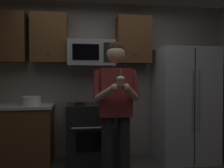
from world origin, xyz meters
TOP-DOWN VIEW (x-y plane):
  - wall_back at (0.00, 1.75)m, footprint 4.40×0.10m
  - oven_range at (-0.15, 1.36)m, footprint 0.76×0.70m
  - microwave at (-0.15, 1.48)m, footprint 0.74×0.41m
  - refrigerator at (1.35, 1.32)m, footprint 0.90×0.75m
  - cabinet_row_upper at (-0.72, 1.53)m, footprint 2.78×0.36m
  - counter_left at (-1.45, 1.38)m, footprint 1.44×0.66m
  - bowl_large_white at (-1.05, 1.34)m, footprint 0.29×0.29m
  - person at (0.09, 0.47)m, footprint 0.60×0.48m
  - cupcake at (0.09, 0.14)m, footprint 0.09×0.09m

SIDE VIEW (x-z plane):
  - oven_range at x=-0.15m, z-range 0.00..0.93m
  - counter_left at x=-1.45m, z-range 0.00..0.92m
  - refrigerator at x=1.35m, z-range 0.00..1.80m
  - bowl_large_white at x=-1.05m, z-range 0.92..1.06m
  - person at x=0.09m, z-range 0.11..1.88m
  - cupcake at x=0.09m, z-range 1.20..1.38m
  - wall_back at x=0.00m, z-range 0.00..2.60m
  - microwave at x=-0.15m, z-range 1.52..1.92m
  - cabinet_row_upper at x=-0.72m, z-range 1.57..2.33m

